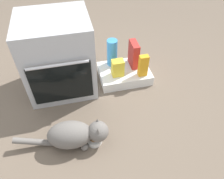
# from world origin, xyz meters

# --- Properties ---
(ground) EXTENTS (8.00, 8.00, 0.00)m
(ground) POSITION_xyz_m (0.00, 0.00, 0.00)
(ground) COLOR #6B5B4C
(oven) EXTENTS (0.64, 0.61, 0.76)m
(oven) POSITION_xyz_m (-0.03, 0.46, 0.38)
(oven) COLOR #B7BABF
(oven) RESTS_ON ground
(pantry_cabinet) EXTENTS (0.54, 0.39, 0.11)m
(pantry_cabinet) POSITION_xyz_m (0.62, 0.44, 0.06)
(pantry_cabinet) COLOR white
(pantry_cabinet) RESTS_ON ground
(food_bowl) EXTENTS (0.13, 0.13, 0.07)m
(food_bowl) POSITION_xyz_m (0.16, -0.29, 0.03)
(food_bowl) COLOR white
(food_bowl) RESTS_ON ground
(cat) EXTENTS (0.77, 0.27, 0.25)m
(cat) POSITION_xyz_m (0.02, -0.27, 0.13)
(cat) COLOR slate
(cat) RESTS_ON ground
(cereal_box) EXTENTS (0.07, 0.18, 0.28)m
(cereal_box) POSITION_xyz_m (0.74, 0.50, 0.25)
(cereal_box) COLOR #B72D28
(cereal_box) RESTS_ON pantry_cabinet
(snack_bag) EXTENTS (0.12, 0.09, 0.18)m
(snack_bag) POSITION_xyz_m (0.53, 0.37, 0.20)
(snack_bag) COLOR yellow
(snack_bag) RESTS_ON pantry_cabinet
(water_bottle) EXTENTS (0.11, 0.11, 0.30)m
(water_bottle) POSITION_xyz_m (0.52, 0.56, 0.26)
(water_bottle) COLOR #388CD1
(water_bottle) RESTS_ON pantry_cabinet
(juice_carton) EXTENTS (0.09, 0.06, 0.24)m
(juice_carton) POSITION_xyz_m (0.78, 0.31, 0.23)
(juice_carton) COLOR orange
(juice_carton) RESTS_ON pantry_cabinet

